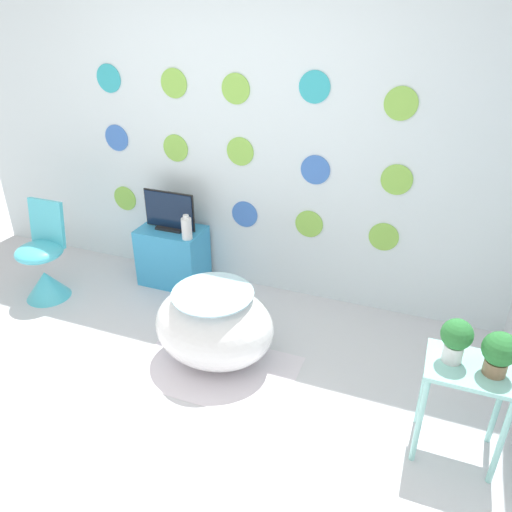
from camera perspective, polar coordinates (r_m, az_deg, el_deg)
name	(u,v)px	position (r m, az deg, el deg)	size (l,w,h in m)	color
ground_plane	(129,426)	(3.19, -14.31, -18.32)	(12.00, 12.00, 0.00)	silver
wall_back_dotted	(242,134)	(3.91, -1.56, 13.76)	(5.19, 0.05, 2.60)	white
rug	(216,369)	(3.47, -4.58, -12.80)	(1.06, 0.67, 0.01)	silver
bathtub	(214,325)	(3.39, -4.80, -7.91)	(0.82, 0.66, 0.55)	white
chair	(44,268)	(4.42, -23.05, -1.27)	(0.38, 0.38, 0.81)	#4CC6DB
tv_cabinet	(173,256)	(4.34, -9.45, 0.04)	(0.54, 0.36, 0.51)	#389ED6
tv	(169,213)	(4.17, -9.87, 4.91)	(0.45, 0.12, 0.33)	black
vase	(187,228)	(4.00, -7.93, 3.18)	(0.08, 0.08, 0.21)	white
side_table	(467,386)	(2.87, 22.92, -13.54)	(0.44, 0.34, 0.60)	#99E0D8
potted_plant_left	(456,338)	(2.71, 21.91, -8.68)	(0.16, 0.16, 0.25)	white
potted_plant_right	(499,352)	(2.71, 26.05, -9.82)	(0.17, 0.17, 0.24)	#8C6B4C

